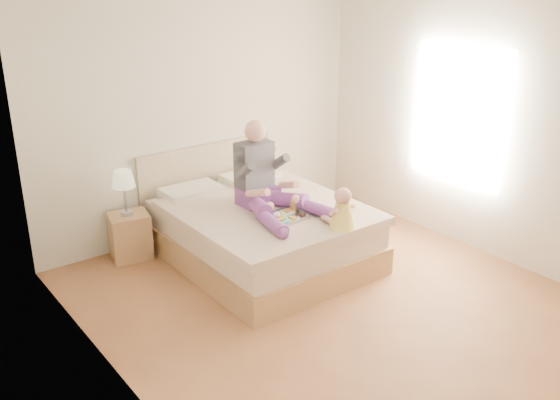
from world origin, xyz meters
TOP-DOWN VIEW (x-y plane):
  - room at (0.08, 0.01)m, footprint 4.02×4.22m
  - bed at (0.00, 1.08)m, footprint 1.70×2.18m
  - nightstand at (-1.07, 1.87)m, footprint 0.46×0.43m
  - lamp at (-1.09, 1.87)m, footprint 0.23×0.23m
  - adult at (-0.01, 0.92)m, footprint 0.75×1.05m
  - tray at (-0.04, 0.59)m, footprint 0.47×0.38m
  - baby at (0.25, 0.09)m, footprint 0.26×0.35m

SIDE VIEW (x-z plane):
  - nightstand at x=-1.07m, z-range 0.00..0.48m
  - bed at x=0.00m, z-range -0.18..0.82m
  - tray at x=-0.04m, z-range 0.58..0.70m
  - baby at x=0.25m, z-range 0.57..0.97m
  - lamp at x=-1.09m, z-range 0.61..1.09m
  - adult at x=-0.01m, z-range 0.43..1.32m
  - room at x=0.08m, z-range 0.15..2.87m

